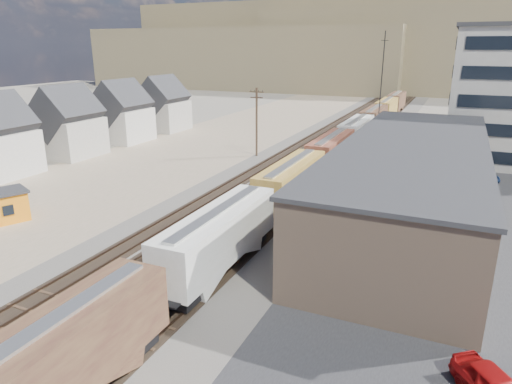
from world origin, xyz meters
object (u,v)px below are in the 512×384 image
at_px(freight_train, 345,140).
at_px(maintenance_shed, 4,206).
at_px(utility_pole_north, 257,121).
at_px(parked_car_blue, 481,175).

bearing_deg(freight_train, maintenance_shed, -121.61).
xyz_separation_m(utility_pole_north, parked_car_blue, (30.26, -0.78, -4.56)).
xyz_separation_m(utility_pole_north, maintenance_shed, (-10.71, -33.77, -3.77)).
height_order(freight_train, parked_car_blue, freight_train).
bearing_deg(parked_car_blue, utility_pole_north, 150.63).
xyz_separation_m(freight_train, parked_car_blue, (17.96, -4.39, -2.06)).
relative_size(freight_train, parked_car_blue, 22.60).
relative_size(freight_train, utility_pole_north, 11.97).
distance_m(freight_train, maintenance_shed, 43.91).
bearing_deg(utility_pole_north, freight_train, 16.35).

